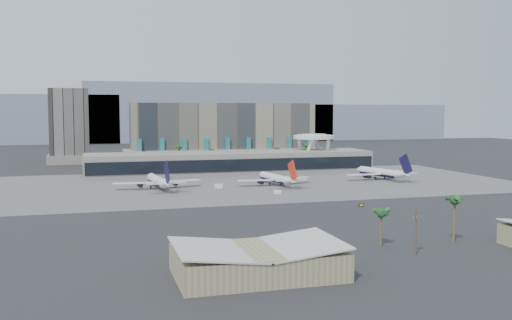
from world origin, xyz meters
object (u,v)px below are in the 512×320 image
object	(u,v)px
utility_pole	(416,227)
service_vehicle_a	(219,186)
airliner_right	(381,172)
service_vehicle_b	(278,192)
taxiway_sign	(361,205)
airliner_left	(158,181)
airliner_centre	(276,178)

from	to	relation	value
utility_pole	service_vehicle_a	bearing A→B (deg)	98.54
airliner_right	service_vehicle_a	size ratio (longest dim) A/B	10.58
service_vehicle_b	taxiway_sign	distance (m)	45.57
service_vehicle_b	airliner_left	bearing A→B (deg)	163.79
airliner_centre	airliner_right	distance (m)	61.99
utility_pole	airliner_left	size ratio (longest dim) A/B	0.28
utility_pole	airliner_right	distance (m)	163.59
airliner_left	service_vehicle_b	bearing A→B (deg)	-38.35
airliner_centre	taxiway_sign	size ratio (longest dim) A/B	16.94
utility_pole	service_vehicle_a	world-z (taller)	utility_pole
utility_pole	service_vehicle_b	xyz separation A→B (m)	(0.21, 111.99, -6.34)
airliner_left	taxiway_sign	bearing A→B (deg)	-52.22
service_vehicle_a	taxiway_sign	distance (m)	78.09
utility_pole	airliner_centre	world-z (taller)	airliner_centre
airliner_left	airliner_right	size ratio (longest dim) A/B	1.01
airliner_left	airliner_centre	bearing A→B (deg)	-9.08
airliner_centre	service_vehicle_a	distance (m)	29.36
utility_pole	airliner_centre	distance (m)	140.07
utility_pole	airliner_right	world-z (taller)	airliner_right
airliner_right	service_vehicle_b	distance (m)	78.48
airliner_left	airliner_right	distance (m)	118.54
utility_pole	service_vehicle_a	size ratio (longest dim) A/B	2.99
utility_pole	airliner_centre	bearing A→B (deg)	86.52
utility_pole	taxiway_sign	bearing A→B (deg)	74.07
utility_pole	service_vehicle_b	size ratio (longest dim) A/B	3.85
utility_pole	airliner_centre	size ratio (longest dim) A/B	0.30
utility_pole	airliner_right	xyz separation A→B (m)	(69.97, 147.83, -3.38)
service_vehicle_b	airliner_centre	bearing A→B (deg)	89.53
airliner_centre	utility_pole	bearing A→B (deg)	-102.25
utility_pole	airliner_right	size ratio (longest dim) A/B	0.28
service_vehicle_a	airliner_centre	bearing A→B (deg)	15.35
airliner_centre	service_vehicle_a	world-z (taller)	airliner_centre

